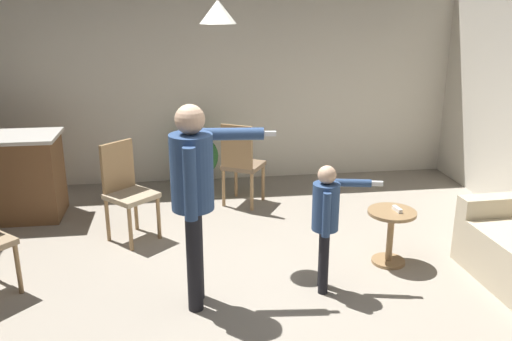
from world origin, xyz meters
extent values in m
plane|color=#9E9384|center=(0.00, 0.00, 0.00)|extent=(7.68, 7.68, 0.00)
cube|color=silver|center=(0.00, 3.20, 1.35)|extent=(6.40, 0.10, 2.70)
cube|color=beige|center=(2.44, 0.42, 0.32)|extent=(0.86, 0.21, 0.63)
cylinder|color=#99754C|center=(2.12, 0.40, 0.03)|extent=(0.05, 0.05, 0.06)
cube|color=brown|center=(-2.45, 2.10, 0.45)|extent=(1.20, 0.60, 0.91)
cylinder|color=#99754C|center=(1.38, 0.46, 0.51)|extent=(0.44, 0.44, 0.03)
cylinder|color=#99754C|center=(1.38, 0.46, 0.24)|extent=(0.06, 0.06, 0.49)
cylinder|color=#99754C|center=(1.38, 0.46, 0.01)|extent=(0.31, 0.31, 0.03)
cylinder|color=black|center=(-0.41, 0.08, 0.41)|extent=(0.12, 0.12, 0.82)
cylinder|color=black|center=(-0.42, -0.09, 0.41)|extent=(0.12, 0.12, 0.82)
cylinder|color=navy|center=(-0.42, 0.00, 1.12)|extent=(0.33, 0.33, 0.58)
sphere|color=#D8AD8C|center=(-0.42, 0.00, 1.52)|extent=(0.22, 0.22, 0.22)
cylinder|color=navy|center=(-0.12, 0.16, 1.36)|extent=(0.56, 0.15, 0.10)
cube|color=white|center=(0.18, 0.13, 1.36)|extent=(0.13, 0.05, 0.04)
cylinder|color=navy|center=(-0.43, -0.19, 1.09)|extent=(0.10, 0.10, 0.55)
cylinder|color=black|center=(0.66, 0.13, 0.28)|extent=(0.08, 0.08, 0.56)
cylinder|color=black|center=(0.64, 0.02, 0.28)|extent=(0.08, 0.08, 0.56)
cylinder|color=navy|center=(0.65, 0.07, 0.75)|extent=(0.22, 0.22, 0.39)
sphere|color=#D8AD8C|center=(0.65, 0.07, 1.02)|extent=(0.15, 0.15, 0.15)
cylinder|color=navy|center=(0.86, 0.16, 0.92)|extent=(0.38, 0.14, 0.06)
cube|color=white|center=(1.07, 0.12, 0.92)|extent=(0.13, 0.06, 0.04)
cylinder|color=navy|center=(0.62, -0.05, 0.73)|extent=(0.06, 0.06, 0.37)
cylinder|color=#99754C|center=(-1.87, 0.36, 0.23)|extent=(0.04, 0.04, 0.45)
cylinder|color=#99754C|center=(-0.02, 2.12, 0.23)|extent=(0.04, 0.04, 0.45)
cylinder|color=#99754C|center=(0.29, 1.94, 0.23)|extent=(0.04, 0.04, 0.45)
cylinder|color=#99754C|center=(0.16, 2.43, 0.23)|extent=(0.04, 0.04, 0.45)
cylinder|color=#99754C|center=(0.47, 2.25, 0.23)|extent=(0.04, 0.04, 0.45)
cube|color=#7F664C|center=(0.22, 2.18, 0.47)|extent=(0.57, 0.57, 0.05)
cube|color=#99754C|center=(0.13, 2.02, 0.75)|extent=(0.35, 0.22, 0.50)
cylinder|color=#99754C|center=(-1.00, 1.56, 0.23)|extent=(0.04, 0.04, 0.45)
cylinder|color=#99754C|center=(-1.26, 1.32, 0.23)|extent=(0.04, 0.04, 0.45)
cylinder|color=#99754C|center=(-0.75, 1.30, 0.23)|extent=(0.04, 0.04, 0.45)
cylinder|color=#99754C|center=(-1.01, 1.05, 0.23)|extent=(0.04, 0.04, 0.45)
cube|color=tan|center=(-1.01, 1.31, 0.47)|extent=(0.59, 0.59, 0.05)
cube|color=#99754C|center=(-1.14, 1.45, 0.75)|extent=(0.30, 0.29, 0.50)
cylinder|color=#4C4742|center=(-0.30, 2.78, 0.12)|extent=(0.31, 0.31, 0.25)
sphere|color=#2D6B33|center=(-0.30, 2.78, 0.43)|extent=(0.54, 0.54, 0.54)
sphere|color=#2D6B33|center=(-0.30, 2.78, 0.62)|extent=(0.40, 0.40, 0.40)
cube|color=white|center=(1.42, 0.45, 0.54)|extent=(0.05, 0.13, 0.04)
cone|color=silver|center=(-0.13, 0.92, 2.25)|extent=(0.32, 0.32, 0.20)
camera|label=1|loc=(-0.47, -3.90, 2.37)|focal=38.08mm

